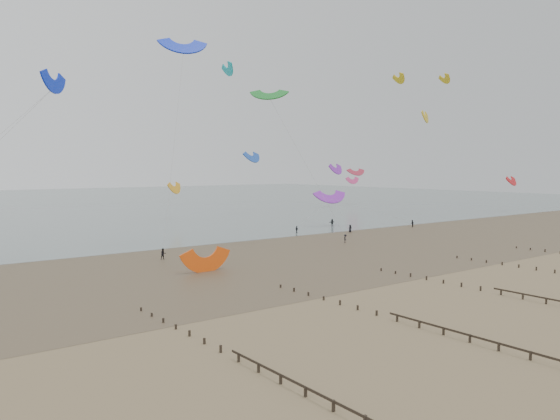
{
  "coord_description": "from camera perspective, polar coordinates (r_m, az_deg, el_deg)",
  "views": [
    {
      "loc": [
        -53.83,
        -40.39,
        14.71
      ],
      "look_at": [
        -1.96,
        28.0,
        8.0
      ],
      "focal_mm": 35.0,
      "sensor_mm": 36.0,
      "label": 1
    }
  ],
  "objects": [
    {
      "name": "sea_and_shore",
      "position": [
        91.02,
        -3.51,
        -4.83
      ],
      "size": [
        500.0,
        665.0,
        0.03
      ],
      "color": "#475654",
      "rests_on": "ground"
    },
    {
      "name": "kitesurfers",
      "position": [
        113.39,
        -0.07,
        -2.54
      ],
      "size": [
        120.53,
        25.04,
        1.89
      ],
      "color": "black",
      "rests_on": "ground"
    },
    {
      "name": "grounded_kite",
      "position": [
        78.25,
        -7.72,
        -6.41
      ],
      "size": [
        6.92,
        5.49,
        3.7
      ],
      "primitive_type": null,
      "rotation": [
        1.54,
        0.0,
        0.04
      ],
      "color": "#FF5410",
      "rests_on": "ground"
    },
    {
      "name": "kites_airborne",
      "position": [
        138.92,
        -14.93,
        7.1
      ],
      "size": [
        251.46,
        104.85,
        42.85
      ],
      "color": "#0928E7",
      "rests_on": "ground"
    },
    {
      "name": "ground",
      "position": [
        68.88,
        15.72,
        -8.03
      ],
      "size": [
        500.0,
        500.0,
        0.0
      ],
      "primitive_type": "plane",
      "color": "brown",
      "rests_on": "ground"
    }
  ]
}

